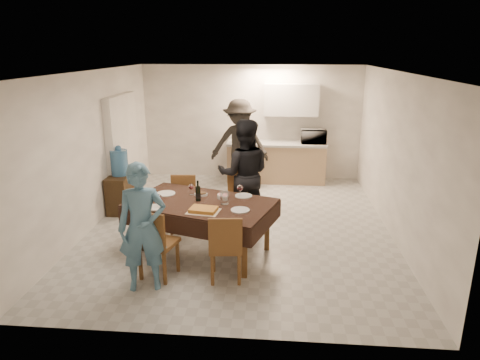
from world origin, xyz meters
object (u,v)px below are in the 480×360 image
object	(u,v)px
water_jug	(119,163)
person_near	(142,228)
person_kitchen	(240,144)
dining_table	(201,204)
savoury_tart	(203,210)
wine_bottle	(198,191)
person_far	(244,174)
water_pitcher	(224,198)
microwave	(314,136)
console	(122,193)

from	to	relation	value
water_jug	person_near	distance (m)	2.92
person_near	person_kitchen	xyz separation A→B (m)	(0.84, 4.31, 0.14)
dining_table	savoury_tart	bearing A→B (deg)	-57.06
wine_bottle	savoury_tart	bearing A→B (deg)	-70.77
savoury_tart	person_far	world-z (taller)	person_far
person_near	dining_table	bearing A→B (deg)	48.00
dining_table	person_near	size ratio (longest dim) A/B	1.40
wine_bottle	water_pitcher	bearing A→B (deg)	-14.04
dining_table	microwave	size ratio (longest dim) A/B	4.19
wine_bottle	water_pitcher	distance (m)	0.42
microwave	person_far	xyz separation A→B (m)	(-1.36, -2.66, -0.13)
person_far	wine_bottle	bearing A→B (deg)	55.53
console	person_near	distance (m)	2.96
person_near	savoury_tart	bearing A→B (deg)	31.51
water_jug	savoury_tart	distance (m)	2.73
dining_table	console	bearing A→B (deg)	156.68
water_jug	person_kitchen	world-z (taller)	person_kitchen
water_jug	person_kitchen	distance (m)	2.67
person_far	console	bearing A→B (deg)	-16.43
water_pitcher	person_near	world-z (taller)	person_near
person_near	microwave	bearing A→B (deg)	48.35
console	person_near	xyz separation A→B (m)	(1.24, -2.64, 0.47)
wine_bottle	person_kitchen	size ratio (longest dim) A/B	0.16
microwave	dining_table	bearing A→B (deg)	62.81
person_far	person_kitchen	world-z (taller)	person_kitchen
dining_table	water_pitcher	bearing A→B (deg)	10.06
wine_bottle	person_near	world-z (taller)	person_near
wine_bottle	dining_table	bearing A→B (deg)	-45.00
water_pitcher	savoury_tart	world-z (taller)	water_pitcher
water_jug	savoury_tart	xyz separation A→B (m)	(1.89, -1.97, -0.11)
savoury_tart	person_kitchen	world-z (taller)	person_kitchen
person_near	person_far	xyz separation A→B (m)	(1.10, 2.10, 0.10)
console	person_far	world-z (taller)	person_far
microwave	person_kitchen	world-z (taller)	person_kitchen
console	water_jug	world-z (taller)	water_jug
console	person_kitchen	size ratio (longest dim) A/B	0.39
microwave	person_near	bearing A→B (deg)	62.71
microwave	person_kitchen	xyz separation A→B (m)	(-1.62, -0.45, -0.10)
dining_table	person_far	size ratio (longest dim) A/B	1.25
wine_bottle	microwave	bearing A→B (deg)	61.88
dining_table	water_pitcher	xyz separation A→B (m)	(0.35, -0.05, 0.13)
person_kitchen	person_far	bearing A→B (deg)	-83.16
water_jug	person_far	bearing A→B (deg)	-12.93
water_jug	person_near	world-z (taller)	person_near
person_kitchen	microwave	bearing A→B (deg)	15.52
console	water_pitcher	world-z (taller)	water_pitcher
dining_table	water_jug	size ratio (longest dim) A/B	4.94
person_kitchen	console	bearing A→B (deg)	-141.25
wine_bottle	person_far	world-z (taller)	person_far
wine_bottle	savoury_tart	world-z (taller)	wine_bottle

